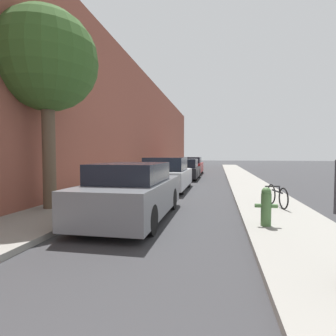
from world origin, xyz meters
name	(u,v)px	position (x,y,z in m)	size (l,w,h in m)	color
ground_plane	(194,183)	(0.00, 16.00, 0.00)	(120.00, 120.00, 0.00)	#333335
sidewalk_left	(145,181)	(-2.90, 16.00, 0.06)	(2.00, 52.00, 0.12)	gray
sidewalk_right	(248,183)	(2.90, 16.00, 0.06)	(2.00, 52.00, 0.12)	gray
building_facade_left	(123,119)	(-4.25, 16.00, 3.74)	(0.70, 52.00, 7.48)	brown
parked_car_grey	(133,192)	(-0.81, 7.30, 0.68)	(1.75, 4.21, 1.42)	black
parked_car_silver	(167,175)	(-1.00, 12.88, 0.71)	(1.90, 4.08, 1.50)	black
parked_car_black	(185,170)	(-0.88, 18.54, 0.64)	(1.83, 4.06, 1.35)	black
parked_car_red	(191,166)	(-0.95, 23.41, 0.68)	(1.86, 4.28, 1.43)	black
street_tree_near	(47,62)	(-3.37, 7.65, 4.20)	(2.79, 2.79, 5.52)	brown
fire_hydrant	(266,206)	(2.33, 6.76, 0.54)	(0.46, 0.21, 0.82)	#47703D
bicycle	(277,196)	(3.02, 9.08, 0.43)	(0.44, 1.46, 0.60)	black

